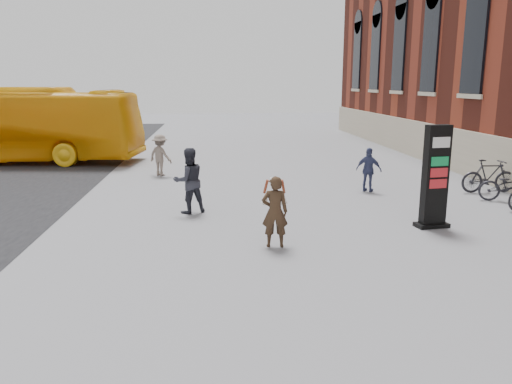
{
  "coord_description": "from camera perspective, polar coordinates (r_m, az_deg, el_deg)",
  "views": [
    {
      "loc": [
        -0.75,
        -11.27,
        3.69
      ],
      "look_at": [
        0.29,
        0.57,
        1.07
      ],
      "focal_mm": 35.0,
      "sensor_mm": 36.0,
      "label": 1
    }
  ],
  "objects": [
    {
      "name": "pedestrian_c",
      "position": [
        17.51,
        12.77,
        2.49
      ],
      "size": [
        0.94,
        0.81,
        1.52
      ],
      "primitive_type": "imported",
      "rotation": [
        0.0,
        0.0,
        2.53
      ],
      "color": "#383E65",
      "rests_on": "ground"
    },
    {
      "name": "pedestrian_a",
      "position": [
        14.38,
        -7.67,
        1.29
      ],
      "size": [
        1.12,
        1.01,
        1.88
      ],
      "primitive_type": "imported",
      "rotation": [
        0.0,
        0.0,
        3.53
      ],
      "color": "#292A32",
      "rests_on": "ground"
    },
    {
      "name": "info_pylon",
      "position": [
        13.53,
        19.8,
        1.62
      ],
      "size": [
        0.9,
        0.55,
        2.65
      ],
      "rotation": [
        0.0,
        0.0,
        0.15
      ],
      "color": "black",
      "rests_on": "ground"
    },
    {
      "name": "bike_6",
      "position": [
        17.6,
        27.17,
        0.63
      ],
      "size": [
        2.05,
        1.24,
        1.02
      ],
      "primitive_type": "imported",
      "rotation": [
        0.0,
        0.0,
        1.26
      ],
      "color": "#222228",
      "rests_on": "ground"
    },
    {
      "name": "woman",
      "position": [
        11.31,
        2.16,
        -2.16
      ],
      "size": [
        0.65,
        0.6,
        1.65
      ],
      "rotation": [
        0.0,
        0.0,
        3.06
      ],
      "color": "black",
      "rests_on": "ground"
    },
    {
      "name": "ground",
      "position": [
        11.88,
        -1.18,
        -5.66
      ],
      "size": [
        100.0,
        100.0,
        0.0
      ],
      "primitive_type": "plane",
      "color": "#9E9EA3"
    },
    {
      "name": "pedestrian_b",
      "position": [
        20.44,
        -10.88,
        4.16
      ],
      "size": [
        1.22,
        1.12,
        1.65
      ],
      "primitive_type": "imported",
      "rotation": [
        0.0,
        0.0,
        2.51
      ],
      "color": "#7B6B5E",
      "rests_on": "ground"
    },
    {
      "name": "bike_7",
      "position": [
        18.69,
        25.09,
        1.65
      ],
      "size": [
        1.92,
        0.56,
        1.15
      ],
      "primitive_type": "imported",
      "rotation": [
        0.0,
        0.0,
        1.56
      ],
      "color": "#222228",
      "rests_on": "ground"
    },
    {
      "name": "bus",
      "position": [
        26.24,
        -26.77,
        6.85
      ],
      "size": [
        12.73,
        4.44,
        3.47
      ],
      "primitive_type": "imported",
      "rotation": [
        0.0,
        0.0,
        1.45
      ],
      "color": "#EDA70F",
      "rests_on": "road"
    }
  ]
}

